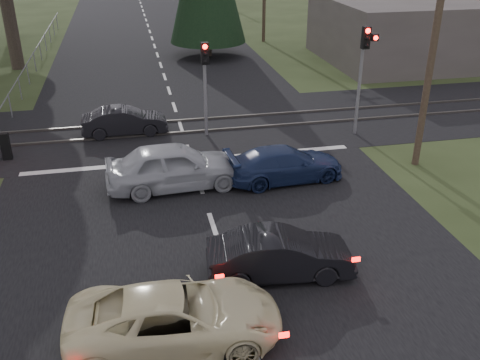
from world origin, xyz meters
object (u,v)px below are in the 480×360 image
object	(u,v)px
dark_hatchback	(280,255)
dark_car_far	(125,121)
traffic_signal_center	(205,73)
blue_sedan	(285,164)
silver_car	(175,166)
utility_pole_near	(434,42)
cream_coupe	(175,317)
traffic_signal_right	(364,60)

from	to	relation	value
dark_hatchback	dark_car_far	xyz separation A→B (m)	(-3.82, 11.53, -0.03)
traffic_signal_center	blue_sedan	size ratio (longest dim) A/B	0.95
dark_car_far	silver_car	bearing A→B (deg)	-164.71
utility_pole_near	dark_car_far	distance (m)	13.03
cream_coupe	blue_sedan	bearing A→B (deg)	-28.89
traffic_signal_right	dark_hatchback	xyz separation A→B (m)	(-6.22, -9.37, -2.68)
traffic_signal_center	dark_car_far	world-z (taller)	traffic_signal_center
utility_pole_near	cream_coupe	world-z (taller)	utility_pole_near
utility_pole_near	dark_hatchback	distance (m)	10.15
traffic_signal_right	dark_hatchback	world-z (taller)	traffic_signal_right
traffic_signal_center	utility_pole_near	xyz separation A→B (m)	(7.50, -4.68, 1.92)
traffic_signal_right	cream_coupe	xyz separation A→B (m)	(-9.18, -11.28, -2.65)
traffic_signal_right	utility_pole_near	bearing A→B (deg)	-74.66
traffic_signal_right	silver_car	distance (m)	9.45
traffic_signal_center	silver_car	xyz separation A→B (m)	(-1.85, -4.74, -1.99)
utility_pole_near	blue_sedan	distance (m)	6.79
traffic_signal_right	dark_car_far	xyz separation A→B (m)	(-10.05, 2.16, -2.71)
traffic_signal_right	cream_coupe	distance (m)	14.79
traffic_signal_right	utility_pole_near	xyz separation A→B (m)	(0.95, -3.47, 1.41)
silver_car	dark_car_far	size ratio (longest dim) A/B	1.30
traffic_signal_right	cream_coupe	world-z (taller)	traffic_signal_right
dark_hatchback	cream_coupe	bearing A→B (deg)	128.47
traffic_signal_center	silver_car	world-z (taller)	traffic_signal_center
traffic_signal_right	blue_sedan	size ratio (longest dim) A/B	1.09
dark_hatchback	dark_car_far	bearing A→B (deg)	23.92
dark_car_far	dark_hatchback	bearing A→B (deg)	-162.47
cream_coupe	dark_car_far	size ratio (longest dim) A/B	1.29
cream_coupe	utility_pole_near	bearing A→B (deg)	-49.10
utility_pole_near	dark_hatchback	world-z (taller)	utility_pole_near
cream_coupe	dark_hatchback	bearing A→B (deg)	-53.82
traffic_signal_center	blue_sedan	bearing A→B (deg)	-67.13
utility_pole_near	traffic_signal_center	bearing A→B (deg)	148.05
blue_sedan	dark_car_far	size ratio (longest dim) A/B	1.17
utility_pole_near	silver_car	bearing A→B (deg)	-179.64
dark_hatchback	silver_car	distance (m)	6.23
blue_sedan	dark_car_far	xyz separation A→B (m)	(-5.59, 5.93, -0.02)
traffic_signal_center	cream_coupe	world-z (taller)	traffic_signal_center
utility_pole_near	blue_sedan	xyz separation A→B (m)	(-5.41, -0.29, -4.10)
cream_coupe	dark_car_far	world-z (taller)	cream_coupe
utility_pole_near	cream_coupe	distance (m)	13.42
cream_coupe	silver_car	world-z (taller)	silver_car
silver_car	traffic_signal_center	bearing A→B (deg)	-24.52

